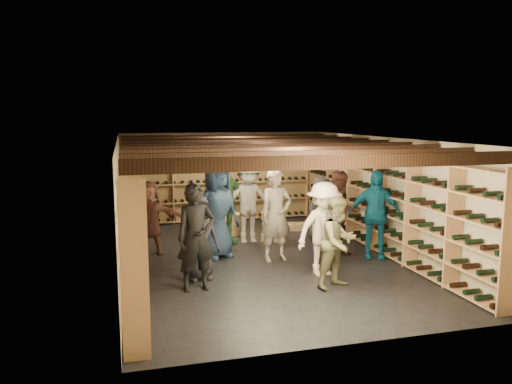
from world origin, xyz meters
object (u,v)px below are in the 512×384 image
at_px(crate_stack_right, 273,226).
at_px(person_4, 375,214).
at_px(crate_stack_left, 230,224).
at_px(person_0, 198,237).
at_px(person_12, 321,209).
at_px(person_2, 339,242).
at_px(person_7, 276,215).
at_px(person_1, 196,237).
at_px(crate_loose, 297,226).
at_px(person_5, 149,218).
at_px(person_6, 217,211).
at_px(person_8, 341,214).
at_px(person_10, 224,202).
at_px(person_9, 248,201).
at_px(person_3, 324,229).

height_order(crate_stack_right, person_4, person_4).
distance_m(crate_stack_left, person_0, 3.35).
xyz_separation_m(person_0, person_12, (3.11, 2.00, -0.01)).
bearing_deg(person_0, person_12, 19.83).
height_order(person_2, person_7, person_7).
xyz_separation_m(crate_stack_left, person_0, (-1.22, -3.08, 0.50)).
bearing_deg(crate_stack_left, person_1, -110.14).
height_order(crate_loose, person_0, person_0).
distance_m(person_5, person_7, 2.63).
distance_m(crate_stack_right, person_1, 3.59).
bearing_deg(person_6, person_12, -6.70).
relative_size(crate_stack_right, crate_loose, 1.36).
distance_m(person_0, person_5, 1.99).
relative_size(crate_stack_left, crate_loose, 1.06).
bearing_deg(person_0, crate_stack_right, 34.94).
relative_size(crate_stack_left, crate_stack_right, 0.78).
bearing_deg(person_8, person_12, 79.51).
distance_m(person_6, person_12, 2.65).
xyz_separation_m(person_7, person_12, (1.46, 1.24, -0.16)).
xyz_separation_m(person_4, person_10, (-2.70, 1.85, 0.05)).
xyz_separation_m(crate_loose, person_5, (-3.70, -1.33, 0.68)).
bearing_deg(person_6, person_9, 25.45).
bearing_deg(crate_stack_right, person_4, -49.89).
xyz_separation_m(person_3, person_9, (-0.73, 2.63, 0.10)).
bearing_deg(person_1, person_7, 30.32).
bearing_deg(person_6, person_3, -67.88).
bearing_deg(person_9, person_7, -77.72).
bearing_deg(person_7, person_9, 88.53).
xyz_separation_m(person_1, person_9, (1.58, 2.81, 0.06)).
height_order(person_0, person_5, person_5).
height_order(person_0, person_2, person_2).
bearing_deg(person_12, person_0, -165.41).
bearing_deg(person_2, person_8, 42.96).
distance_m(person_3, person_9, 2.74).
bearing_deg(person_5, person_10, 24.19).
bearing_deg(person_12, crate_stack_right, 147.48).
distance_m(person_1, person_4, 3.85).
distance_m(crate_stack_right, person_12, 1.16).
distance_m(person_5, person_10, 1.72).
bearing_deg(person_6, person_10, 48.27).
bearing_deg(person_9, person_10, -174.91).
xyz_separation_m(person_0, person_9, (1.46, 2.27, 0.19)).
bearing_deg(person_0, person_9, 44.27).
relative_size(person_0, person_4, 0.84).
relative_size(person_1, person_2, 1.15).
height_order(person_3, person_9, person_9).
xyz_separation_m(person_2, person_10, (-1.27, 3.29, 0.17)).
bearing_deg(person_5, person_3, -27.20).
bearing_deg(person_1, person_0, 72.04).
bearing_deg(person_0, person_6, 52.98).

